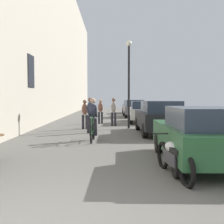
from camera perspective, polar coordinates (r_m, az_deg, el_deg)
The scene contains 13 objects.
building_facade_left at distance 18.53m, azimuth -15.00°, elevation 18.99°, with size 0.54×68.00×13.73m.
cyclist_on_bicycle at distance 10.96m, azimuth -4.03°, elevation -1.79°, with size 0.52×1.76×1.74m.
pedestrian_near at distance 13.37m, azimuth -4.55°, elevation -0.22°, with size 0.34×0.25×1.73m.
pedestrian_mid at distance 15.12m, azimuth -5.69°, elevation -0.12°, with size 0.34×0.25×1.62m.
pedestrian_far at distance 16.58m, azimuth 0.36°, elevation 0.36°, with size 0.38×0.29×1.72m.
pedestrian_furthest at distance 18.23m, azimuth -2.43°, elevation 0.41°, with size 0.34×0.25×1.62m.
street_lamp at distance 15.43m, azimuth 3.53°, elevation 8.12°, with size 0.32×0.32×4.90m.
parked_car_nearest at distance 7.41m, azimuth 17.52°, elevation -4.48°, with size 1.86×4.23×1.49m.
parked_car_second at distance 13.19m, azimuth 9.73°, elevation -0.99°, with size 1.88×4.44×1.58m.
parked_car_third at distance 19.25m, azimuth 6.22°, elevation 0.12°, with size 1.89×4.25×1.49m.
parked_car_fourth at distance 24.93m, azimuth 4.56°, elevation 0.83°, with size 1.87×4.35×1.54m.
parked_car_fifth at distance 30.73m, azimuth 3.87°, elevation 1.16°, with size 1.80×4.18×1.48m.
parked_motorcycle at distance 6.21m, azimuth 12.74°, elevation -9.27°, with size 0.62×2.14×0.92m.
Camera 1 is at (0.93, -3.25, 1.71)m, focal length 43.87 mm.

